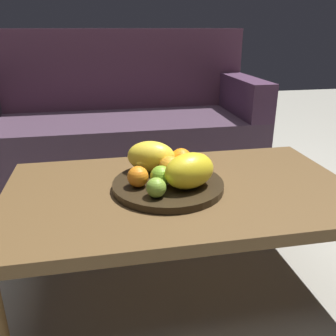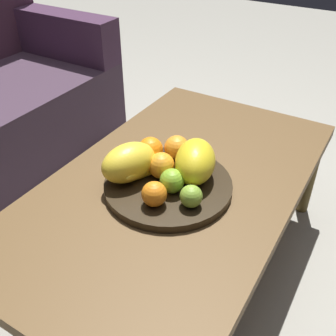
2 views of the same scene
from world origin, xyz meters
The scene contains 13 objects.
ground_plane centered at (0.00, 0.00, 0.00)m, with size 8.00×8.00×0.00m, color gray.
coffee_table centered at (0.00, 0.00, 0.36)m, with size 1.19×0.69×0.39m.
couch centered at (-0.14, 1.12, 0.30)m, with size 1.70×0.70×0.90m.
fruit_bowl centered at (-0.04, 0.00, 0.41)m, with size 0.38×0.38×0.03m, color black.
melon_large_front centered at (-0.08, 0.11, 0.48)m, with size 0.17×0.11×0.11m, color yellow.
melon_smaller_beside centered at (0.02, -0.06, 0.48)m, with size 0.18×0.12×0.12m, color yellow.
orange_front centered at (-0.03, 0.03, 0.46)m, with size 0.08×0.08×0.08m, color orange.
orange_left centered at (0.07, 0.04, 0.46)m, with size 0.08×0.08×0.08m, color orange.
orange_right centered at (-0.15, -0.02, 0.45)m, with size 0.07×0.07×0.07m, color orange.
orange_back centered at (0.03, 0.11, 0.46)m, with size 0.08×0.08×0.08m, color orange.
apple_front centered at (-0.07, -0.03, 0.46)m, with size 0.07×0.07×0.07m, color #7BAF2B.
apple_left centered at (-0.10, -0.11, 0.45)m, with size 0.06×0.06×0.06m, color #7DA734.
banana_bunch centered at (-0.06, 0.08, 0.45)m, with size 0.17×0.12×0.06m.
Camera 1 is at (-0.25, -1.09, 0.91)m, focal length 38.22 mm.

